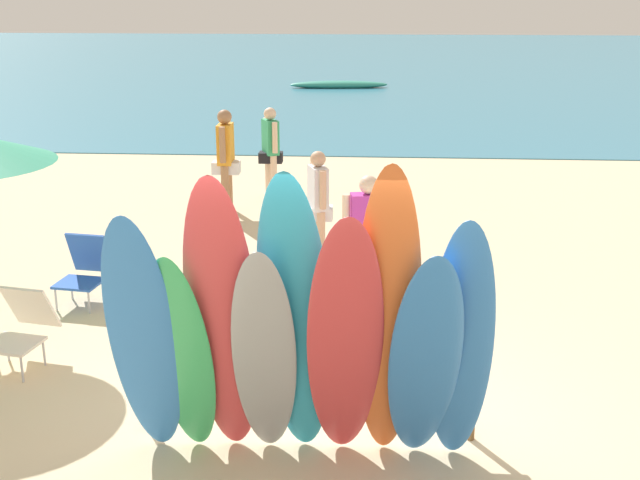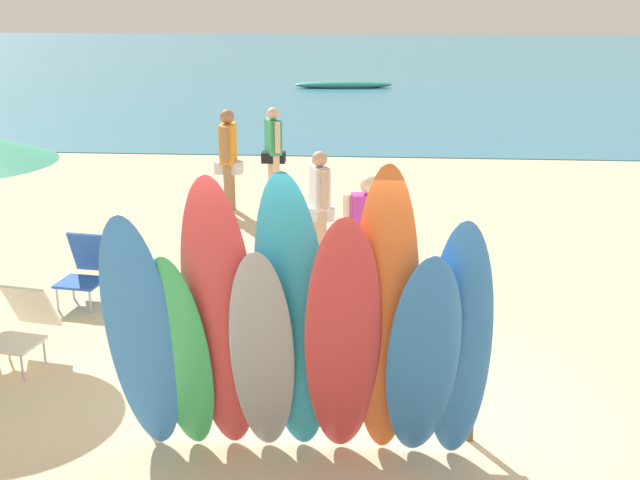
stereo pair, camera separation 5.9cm
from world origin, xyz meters
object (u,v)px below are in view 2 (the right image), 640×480
surfboard_teal_4 (293,322)px  surfboard_red_2 (222,324)px  surfboard_grey_3 (262,357)px  surfboard_blue_7 (423,362)px  beach_chair_blue (23,324)px  beachgoer_strolling (320,199)px  beachgoer_midbeach (273,146)px  beach_chair_red (86,267)px  surfboard_red_5 (343,344)px  surfboard_rack (307,384)px  surfboard_blue_8 (458,348)px  distant_boat (343,85)px  surfboard_blue_0 (142,342)px  beachgoer_photographing (369,232)px  surfboard_orange_6 (385,323)px  beachgoer_by_water (228,154)px  surfboard_green_1 (181,358)px

surfboard_teal_4 → surfboard_red_2: bearing=-168.8°
surfboard_grey_3 → surfboard_blue_7: surfboard_blue_7 is taller
beach_chair_blue → surfboard_red_2: bearing=-25.3°
beachgoer_strolling → surfboard_red_2: bearing=156.7°
beachgoer_strolling → beachgoer_midbeach: 3.63m
surfboard_grey_3 → beach_chair_red: size_ratio=2.47×
surfboard_grey_3 → surfboard_red_5: 0.64m
surfboard_rack → surfboard_grey_3: 0.80m
surfboard_grey_3 → beachgoer_midbeach: surfboard_grey_3 is taller
surfboard_teal_4 → surfboard_blue_8: (1.24, -0.01, -0.16)m
surfboard_grey_3 → beach_chair_blue: (-2.68, 1.72, -0.55)m
beachgoer_strolling → surfboard_grey_3: bearing=160.1°
surfboard_rack → distant_boat: 23.08m
surfboard_blue_8 → beach_chair_red: 5.37m
beach_chair_red → surfboard_grey_3: bearing=-44.3°
beach_chair_red → beach_chair_blue: (-0.06, -1.69, -0.01)m
surfboard_rack → surfboard_grey_3: bearing=-118.6°
surfboard_blue_0 → beach_chair_blue: surfboard_blue_0 is taller
surfboard_grey_3 → surfboard_rack: bearing=58.9°
surfboard_grey_3 → surfboard_blue_8: size_ratio=0.90×
surfboard_blue_8 → beachgoer_photographing: bearing=105.4°
surfboard_blue_0 → surfboard_orange_6: 1.84m
surfboard_red_2 → surfboard_blue_7: size_ratio=1.25×
surfboard_rack → beach_chair_blue: 3.20m
surfboard_rack → distant_boat: surfboard_rack is taller
surfboard_blue_7 → beach_chair_blue: (-3.90, 1.76, -0.57)m
surfboard_red_5 → beachgoer_photographing: (0.15, 3.53, -0.21)m
surfboard_blue_0 → surfboard_red_5: 1.52m
beachgoer_midbeach → beachgoer_by_water: beachgoer_by_water is taller
surfboard_blue_0 → beach_chair_blue: (-1.78, 1.83, -0.70)m
surfboard_blue_7 → beachgoer_by_water: 8.00m
surfboard_green_1 → beach_chair_blue: size_ratio=2.48×
surfboard_blue_7 → beachgoer_by_water: surfboard_blue_7 is taller
surfboard_red_5 → surfboard_blue_7: surfboard_red_5 is taller
beachgoer_by_water → surfboard_red_2: bearing=9.7°
surfboard_blue_0 → surfboard_blue_8: size_ratio=1.04×
beach_chair_blue → beachgoer_midbeach: bearing=87.2°
surfboard_green_1 → distant_boat: 23.64m
surfboard_red_5 → beachgoer_photographing: surfboard_red_5 is taller
surfboard_blue_7 → beachgoer_strolling: 5.24m
beach_chair_red → surfboard_blue_8: bearing=-31.5°
surfboard_teal_4 → beachgoer_strolling: 5.08m
distant_boat → surfboard_blue_8: bearing=-85.5°
surfboard_blue_0 → surfboard_red_5: bearing=-1.3°
beachgoer_by_water → surfboard_blue_0: bearing=5.2°
surfboard_blue_7 → distant_boat: surfboard_blue_7 is taller
surfboard_red_5 → surfboard_orange_6: surfboard_orange_6 is taller
surfboard_red_2 → beachgoer_by_water: bearing=98.8°
surfboard_green_1 → distant_boat: (0.24, 23.62, -0.83)m
surfboard_red_2 → beachgoer_midbeach: bearing=93.6°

